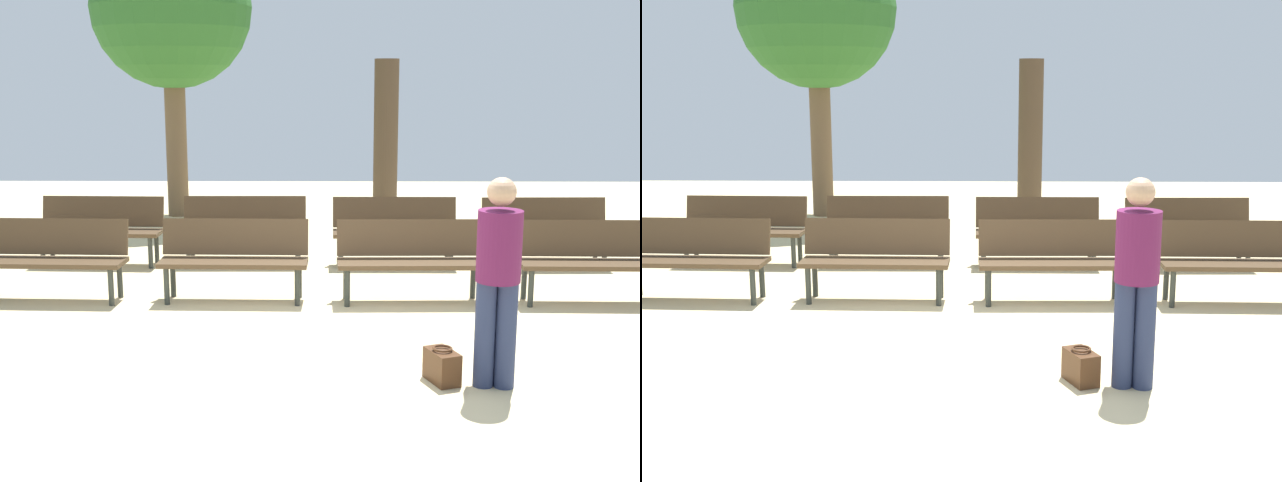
{
  "view_description": "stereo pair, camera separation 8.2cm",
  "coord_description": "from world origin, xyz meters",
  "views": [
    {
      "loc": [
        0.1,
        -6.79,
        2.35
      ],
      "look_at": [
        0.0,
        2.1,
        0.55
      ],
      "focal_mm": 44.36,
      "sensor_mm": 36.0,
      "label": 1
    },
    {
      "loc": [
        0.18,
        -6.79,
        2.35
      ],
      "look_at": [
        0.0,
        2.1,
        0.55
      ],
      "focal_mm": 44.36,
      "sensor_mm": 36.0,
      "label": 2
    }
  ],
  "objects": [
    {
      "name": "bench_r0_c3",
      "position": [
        2.94,
        1.54,
        0.5
      ],
      "size": [
        1.61,
        0.51,
        0.87
      ],
      "rotation": [
        0.0,
        0.0,
        -0.02
      ],
      "color": "#4C3823",
      "rests_on": "ground_plane"
    },
    {
      "name": "bench_r1_c1",
      "position": [
        -1.0,
        3.32,
        0.5
      ],
      "size": [
        1.6,
        0.5,
        0.87
      ],
      "rotation": [
        0.0,
        0.0,
        0.01
      ],
      "color": "#4C3823",
      "rests_on": "ground_plane"
    },
    {
      "name": "bench_r1_c2",
      "position": [
        0.95,
        3.26,
        0.5
      ],
      "size": [
        1.6,
        0.49,
        0.87
      ],
      "rotation": [
        0.0,
        0.0,
        0.0
      ],
      "color": "#4C3823",
      "rests_on": "ground_plane"
    },
    {
      "name": "bench_r0_c0",
      "position": [
        -2.91,
        1.58,
        0.5
      ],
      "size": [
        1.62,
        0.54,
        0.87
      ],
      "rotation": [
        0.0,
        0.0,
        -0.03
      ],
      "color": "#4C3823",
      "rests_on": "ground_plane"
    },
    {
      "name": "visitor_with_backpack",
      "position": [
        1.4,
        -0.88,
        0.94
      ],
      "size": [
        0.38,
        0.55,
        1.65
      ],
      "rotation": [
        0.0,
        0.0,
        3.01
      ],
      "color": "navy",
      "rests_on": "ground_plane"
    },
    {
      "name": "bench_r1_c0",
      "position": [
        -2.87,
        3.29,
        0.5
      ],
      "size": [
        1.62,
        0.54,
        0.87
      ],
      "rotation": [
        0.0,
        0.0,
        -0.03
      ],
      "color": "#4C3823",
      "rests_on": "ground_plane"
    },
    {
      "name": "ground_plane",
      "position": [
        0.0,
        0.0,
        0.0
      ],
      "size": [
        24.0,
        24.0,
        0.0
      ],
      "primitive_type": "plane",
      "color": "beige"
    },
    {
      "name": "bench_r0_c2",
      "position": [
        0.99,
        1.56,
        0.5
      ],
      "size": [
        1.61,
        0.52,
        0.87
      ],
      "rotation": [
        0.0,
        0.0,
        0.02
      ],
      "color": "#4C3823",
      "rests_on": "ground_plane"
    },
    {
      "name": "tree_1",
      "position": [
        -2.58,
        7.1,
        3.54
      ],
      "size": [
        2.74,
        2.74,
        4.95
      ],
      "color": "brown",
      "rests_on": "ground_plane"
    },
    {
      "name": "tree_0",
      "position": [
        1.08,
        6.83,
        1.36
      ],
      "size": [
        0.42,
        0.42,
        2.72
      ],
      "color": "#4C3A28",
      "rests_on": "ground_plane"
    },
    {
      "name": "bench_r1_c3",
      "position": [
        2.89,
        3.24,
        0.5
      ],
      "size": [
        1.61,
        0.52,
        0.87
      ],
      "rotation": [
        0.0,
        0.0,
        0.02
      ],
      "color": "#4C3823",
      "rests_on": "ground_plane"
    },
    {
      "name": "bench_r0_c1",
      "position": [
        -0.93,
        1.59,
        0.5
      ],
      "size": [
        1.61,
        0.51,
        0.87
      ],
      "rotation": [
        0.0,
        0.0,
        -0.02
      ],
      "color": "#4C3823",
      "rests_on": "ground_plane"
    },
    {
      "name": "handbag",
      "position": [
        1.0,
        -0.83,
        0.13
      ],
      "size": [
        0.28,
        0.36,
        0.29
      ],
      "color": "#4C2D19",
      "rests_on": "ground_plane"
    }
  ]
}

